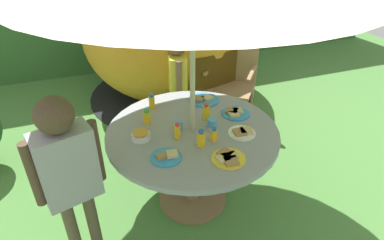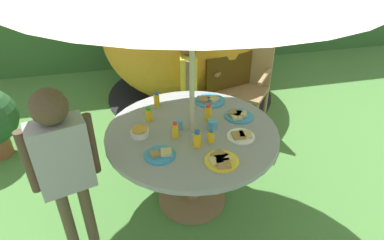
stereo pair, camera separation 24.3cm
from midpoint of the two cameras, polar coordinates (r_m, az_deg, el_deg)
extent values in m
cube|color=#477A38|center=(2.89, -2.39, -13.73)|extent=(10.00, 10.00, 0.02)
cylinder|color=brown|center=(2.88, -2.40, -13.38)|extent=(0.57, 0.57, 0.03)
cylinder|color=brown|center=(2.66, -2.56, -8.54)|extent=(0.11, 0.11, 0.67)
cylinder|color=gray|center=(2.44, -2.75, -2.21)|extent=(1.28, 1.28, 0.04)
cylinder|color=#B7AD8C|center=(2.28, -2.96, 4.62)|extent=(0.04, 0.04, 2.03)
cylinder|color=#93704C|center=(3.59, 0.19, 1.22)|extent=(0.04, 0.04, 0.45)
cylinder|color=#93704C|center=(3.49, 7.17, -0.02)|extent=(0.04, 0.04, 0.45)
cylinder|color=#93704C|center=(3.91, 2.02, 3.97)|extent=(0.04, 0.04, 0.45)
cylinder|color=#93704C|center=(3.82, 8.46, 2.90)|extent=(0.04, 0.04, 0.45)
cube|color=#93704C|center=(3.58, 4.61, 5.46)|extent=(0.65, 0.64, 0.04)
cube|color=#93704C|center=(3.63, 5.64, 11.17)|extent=(0.40, 0.33, 0.59)
cube|color=#93704C|center=(3.54, 1.22, 9.15)|extent=(0.30, 0.36, 0.03)
cube|color=#93704C|center=(3.44, 8.41, 8.11)|extent=(0.30, 0.36, 0.03)
ellipsoid|color=orange|center=(4.19, -5.41, 15.13)|extent=(2.57, 2.40, 1.71)
cylinder|color=black|center=(4.51, -4.87, 4.75)|extent=(2.68, 2.68, 0.01)
cube|color=#4B310D|center=(3.60, 2.46, 5.72)|extent=(0.59, 0.18, 0.77)
cylinder|color=brown|center=(3.55, -4.46, 1.26)|extent=(0.07, 0.07, 0.50)
cylinder|color=brown|center=(3.44, -4.28, 0.22)|extent=(0.07, 0.07, 0.50)
cube|color=yellow|center=(3.28, -4.70, 7.70)|extent=(0.21, 0.32, 0.43)
cylinder|color=brown|center=(3.42, -4.96, 9.14)|extent=(0.05, 0.05, 0.38)
cylinder|color=brown|center=(3.12, -4.46, 6.82)|extent=(0.05, 0.05, 0.38)
sphere|color=brown|center=(3.17, -4.95, 12.78)|extent=(0.19, 0.19, 0.19)
cylinder|color=brown|center=(2.47, -22.83, -17.46)|extent=(0.08, 0.08, 0.57)
cylinder|color=brown|center=(2.48, -19.67, -16.35)|extent=(0.08, 0.08, 0.57)
cube|color=#99999E|center=(2.12, -23.99, -7.39)|extent=(0.37, 0.26, 0.48)
cylinder|color=#4C3828|center=(2.10, -28.93, -8.47)|extent=(0.06, 0.06, 0.43)
cylinder|color=#4C3828|center=(2.13, -19.43, -5.26)|extent=(0.06, 0.06, 0.43)
sphere|color=#4C3828|center=(1.94, -26.20, 0.65)|extent=(0.22, 0.22, 0.22)
cylinder|color=white|center=(2.37, -11.75, -2.89)|extent=(0.13, 0.13, 0.05)
ellipsoid|color=gold|center=(2.35, -11.85, -2.20)|extent=(0.11, 0.11, 0.03)
cylinder|color=#338CD8|center=(2.63, 4.99, 1.05)|extent=(0.22, 0.22, 0.01)
cube|color=tan|center=(2.63, 5.42, 1.51)|extent=(0.09, 0.09, 0.02)
cube|color=#9E7547|center=(2.63, 4.32, 1.55)|extent=(0.13, 0.13, 0.02)
cube|color=tan|center=(2.59, 4.66, 0.92)|extent=(0.08, 0.08, 0.02)
cylinder|color=#338CD8|center=(2.82, -0.35, 3.45)|extent=(0.25, 0.25, 0.01)
cube|color=tan|center=(2.82, 0.26, 3.81)|extent=(0.10, 0.10, 0.02)
cube|color=#9E7547|center=(2.80, -1.39, 3.65)|extent=(0.12, 0.12, 0.02)
cylinder|color=white|center=(2.40, 5.79, -2.37)|extent=(0.20, 0.20, 0.01)
cube|color=tan|center=(2.40, 6.55, -1.94)|extent=(0.10, 0.10, 0.02)
cube|color=#9E7547|center=(2.38, 5.39, -2.20)|extent=(0.09, 0.09, 0.02)
cylinder|color=#338CD8|center=(2.18, -7.77, -6.52)|extent=(0.21, 0.21, 0.01)
cube|color=tan|center=(2.18, -6.69, -5.97)|extent=(0.08, 0.08, 0.02)
cube|color=#9E7547|center=(2.17, -8.62, -6.32)|extent=(0.07, 0.07, 0.02)
cylinder|color=yellow|center=(2.15, 3.15, -6.81)|extent=(0.22, 0.22, 0.01)
cube|color=tan|center=(2.15, 3.82, -6.26)|extent=(0.07, 0.07, 0.02)
cube|color=#9E7547|center=(2.17, 2.66, -5.87)|extent=(0.12, 0.12, 0.02)
cube|color=tan|center=(2.12, 2.12, -6.82)|extent=(0.09, 0.09, 0.02)
cube|color=#9E7547|center=(2.11, 3.54, -7.23)|extent=(0.10, 0.10, 0.02)
cylinder|color=yellow|center=(2.30, 0.79, -2.76)|extent=(0.05, 0.05, 0.09)
cylinder|color=blue|center=(2.27, 0.80, -1.69)|extent=(0.03, 0.03, 0.02)
cylinder|color=yellow|center=(2.71, -9.55, 2.95)|extent=(0.05, 0.05, 0.11)
cylinder|color=blue|center=(2.68, -9.67, 4.13)|extent=(0.03, 0.03, 0.02)
cylinder|color=yellow|center=(2.53, -0.24, 1.25)|extent=(0.05, 0.05, 0.11)
cylinder|color=red|center=(2.50, -0.25, 2.54)|extent=(0.04, 0.04, 0.02)
cylinder|color=yellow|center=(2.53, -10.59, 0.35)|extent=(0.06, 0.06, 0.10)
cylinder|color=green|center=(2.50, -10.72, 1.47)|extent=(0.04, 0.04, 0.02)
cylinder|color=yellow|center=(2.24, -1.53, -3.42)|extent=(0.06, 0.06, 0.10)
cylinder|color=blue|center=(2.21, -1.55, -2.13)|extent=(0.04, 0.04, 0.02)
cylinder|color=yellow|center=(2.32, -5.55, -2.16)|extent=(0.04, 0.04, 0.10)
cylinder|color=red|center=(2.29, -5.63, -0.89)|extent=(0.03, 0.03, 0.02)
cylinder|color=#4C99D8|center=(2.43, -5.21, -1.02)|extent=(0.06, 0.06, 0.07)
cylinder|color=#4C99D8|center=(2.46, 0.71, -0.57)|extent=(0.07, 0.07, 0.06)
camera|label=1|loc=(0.12, -92.86, -1.79)|focal=30.72mm
camera|label=2|loc=(0.12, 87.14, 1.79)|focal=30.72mm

